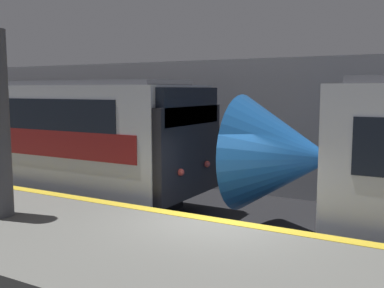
# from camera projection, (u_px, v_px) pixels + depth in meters

# --- Properties ---
(ground_plane) EXTENTS (120.00, 120.00, 0.00)m
(ground_plane) POSITION_uv_depth(u_px,v_px,m) (219.00, 263.00, 9.01)
(ground_plane) COLOR black
(platform) EXTENTS (40.00, 3.96, 0.93)m
(platform) POSITION_uv_depth(u_px,v_px,m) (166.00, 276.00, 7.25)
(platform) COLOR slate
(platform) RESTS_ON ground
(station_rear_barrier) EXTENTS (50.00, 0.15, 4.45)m
(station_rear_barrier) POSITION_uv_depth(u_px,v_px,m) (305.00, 129.00, 13.94)
(station_rear_barrier) COLOR #939399
(station_rear_barrier) RESTS_ON ground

